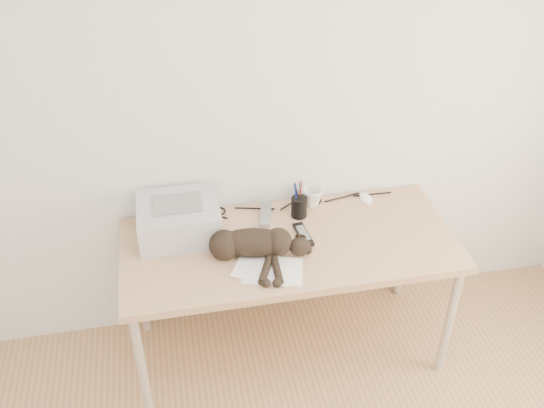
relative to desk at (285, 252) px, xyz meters
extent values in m
plane|color=silver|center=(0.00, 0.27, 0.69)|extent=(3.50, 0.00, 3.50)
cube|color=tan|center=(0.00, -0.09, 0.11)|extent=(1.60, 0.70, 0.04)
cylinder|color=silver|center=(-0.75, -0.39, -0.26)|extent=(0.04, 0.04, 0.70)
cylinder|color=silver|center=(0.75, -0.39, -0.26)|extent=(0.04, 0.04, 0.70)
cylinder|color=silver|center=(-0.75, 0.21, -0.26)|extent=(0.04, 0.04, 0.70)
cylinder|color=silver|center=(0.75, 0.21, -0.26)|extent=(0.04, 0.04, 0.70)
cube|color=tan|center=(0.00, 0.24, -0.21)|extent=(1.48, 0.02, 0.60)
cube|color=silver|center=(-0.51, 0.08, 0.22)|extent=(0.39, 0.33, 0.17)
cube|color=black|center=(-0.51, 0.08, 0.23)|extent=(0.33, 0.02, 0.10)
cube|color=gray|center=(-0.51, 0.08, 0.31)|extent=(0.23, 0.16, 0.01)
cube|color=white|center=(-0.12, -0.27, 0.14)|extent=(0.31, 0.25, 0.00)
cube|color=white|center=(-0.15, -0.25, 0.14)|extent=(0.33, 0.29, 0.00)
ellipsoid|color=black|center=(-0.18, -0.14, 0.20)|extent=(0.35, 0.19, 0.14)
sphere|color=black|center=(-0.32, -0.12, 0.20)|extent=(0.14, 0.14, 0.14)
ellipsoid|color=black|center=(0.02, -0.19, 0.18)|extent=(0.11, 0.11, 0.09)
cone|color=black|center=(0.03, -0.14, 0.22)|extent=(0.04, 0.05, 0.04)
cone|color=black|center=(0.05, -0.15, 0.21)|extent=(0.04, 0.05, 0.05)
cylinder|color=black|center=(-0.15, -0.27, 0.15)|extent=(0.07, 0.19, 0.03)
cylinder|color=black|center=(-0.10, -0.28, 0.15)|extent=(0.07, 0.19, 0.03)
cylinder|color=black|center=(-0.44, -0.05, 0.15)|extent=(0.21, 0.06, 0.02)
imported|color=white|center=(0.18, 0.19, 0.18)|extent=(0.14, 0.14, 0.10)
cylinder|color=black|center=(0.09, 0.11, 0.19)|extent=(0.08, 0.08, 0.11)
cylinder|color=#990C0C|center=(0.08, 0.11, 0.26)|extent=(0.01, 0.01, 0.15)
cylinder|color=navy|center=(0.10, 0.12, 0.26)|extent=(0.01, 0.01, 0.15)
cylinder|color=black|center=(0.09, 0.10, 0.26)|extent=(0.01, 0.01, 0.15)
cube|color=gray|center=(-0.07, 0.14, 0.14)|extent=(0.09, 0.20, 0.02)
cube|color=black|center=(0.07, -0.05, 0.14)|extent=(0.07, 0.18, 0.02)
ellipsoid|color=white|center=(0.47, 0.19, 0.15)|extent=(0.06, 0.11, 0.03)
camera|label=1|loc=(-0.53, -2.29, 1.94)|focal=40.00mm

